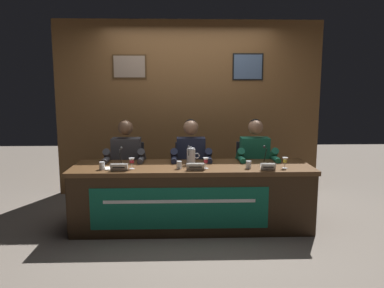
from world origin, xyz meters
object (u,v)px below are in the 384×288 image
(conference_table, at_px, (192,188))
(chair_center, at_px, (191,178))
(chair_right, at_px, (252,178))
(nameplate_center, at_px, (195,167))
(water_cup_center, at_px, (179,165))
(juice_glass_left, at_px, (132,161))
(panelist_center, at_px, (191,161))
(water_cup_left, at_px, (102,166))
(microphone_center, at_px, (189,159))
(panelist_left, at_px, (126,161))
(juice_glass_right, at_px, (285,161))
(water_cup_right, at_px, (249,165))
(nameplate_left, at_px, (119,167))
(microphone_right, at_px, (266,159))
(document_stack_left, at_px, (115,168))
(water_pitcher_central, at_px, (191,156))
(nameplate_right, at_px, (268,167))
(chair_left, at_px, (128,179))
(juice_glass_center, at_px, (206,161))
(panelist_right, at_px, (256,160))
(microphone_left, at_px, (120,160))

(conference_table, distance_m, chair_center, 0.67)
(chair_right, bearing_deg, chair_center, 180.00)
(nameplate_center, height_order, water_cup_center, water_cup_center)
(juice_glass_left, bearing_deg, panelist_center, 38.06)
(water_cup_left, bearing_deg, chair_center, 36.69)
(water_cup_center, bearing_deg, microphone_center, 58.21)
(water_cup_left, bearing_deg, microphone_center, 11.20)
(panelist_left, relative_size, microphone_center, 5.70)
(panelist_center, bearing_deg, juice_glass_right, -28.21)
(juice_glass_left, height_order, water_cup_right, juice_glass_left)
(chair_center, bearing_deg, water_cup_center, -101.42)
(nameplate_left, distance_m, microphone_right, 1.68)
(water_cup_left, bearing_deg, panelist_left, 71.64)
(nameplate_left, distance_m, document_stack_left, 0.13)
(panelist_center, bearing_deg, water_pitcher_central, -91.46)
(nameplate_right, bearing_deg, chair_left, 152.48)
(panelist_left, bearing_deg, chair_center, 13.70)
(juice_glass_center, xyz_separation_m, water_cup_center, (-0.30, 0.00, -0.05))
(panelist_right, xyz_separation_m, juice_glass_right, (0.21, -0.55, 0.10))
(panelist_right, xyz_separation_m, water_cup_right, (-0.19, -0.55, 0.06))
(conference_table, xyz_separation_m, microphone_center, (-0.03, 0.11, 0.32))
(water_cup_left, xyz_separation_m, water_cup_center, (0.85, 0.01, 0.00))
(panelist_left, relative_size, panelist_center, 1.00)
(water_cup_center, xyz_separation_m, water_cup_right, (0.77, -0.02, 0.00))
(panelist_center, xyz_separation_m, microphone_right, (0.86, -0.37, 0.09))
(juice_glass_center, relative_size, microphone_right, 0.57)
(nameplate_left, bearing_deg, juice_glass_right, 2.04)
(panelist_center, bearing_deg, nameplate_right, -38.58)
(microphone_left, distance_m, juice_glass_center, 0.98)
(conference_table, distance_m, panelist_center, 0.52)
(nameplate_left, height_order, water_pitcher_central, water_pitcher_central)
(panelist_left, xyz_separation_m, chair_center, (0.82, 0.20, -0.28))
(chair_right, relative_size, document_stack_left, 3.86)
(microphone_left, distance_m, water_pitcher_central, 0.82)
(microphone_left, height_order, juice_glass_right, microphone_left)
(conference_table, distance_m, water_pitcher_central, 0.38)
(chair_left, xyz_separation_m, panelist_left, (0.00, -0.20, 0.28))
(juice_glass_center, height_order, juice_glass_right, same)
(conference_table, relative_size, panelist_left, 2.24)
(juice_glass_center, relative_size, chair_right, 0.14)
(chair_left, xyz_separation_m, microphone_center, (0.78, -0.55, 0.37))
(water_cup_center, distance_m, juice_glass_right, 1.18)
(water_cup_left, height_order, water_cup_center, same)
(chair_right, relative_size, juice_glass_right, 7.30)
(chair_right, height_order, water_cup_right, chair_right)
(chair_right, relative_size, microphone_right, 4.19)
(microphone_right, height_order, document_stack_left, microphone_right)
(water_cup_right, bearing_deg, panelist_left, 159.19)
(juice_glass_center, relative_size, nameplate_right, 0.76)
(chair_right, xyz_separation_m, water_pitcher_central, (-0.83, -0.50, 0.39))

